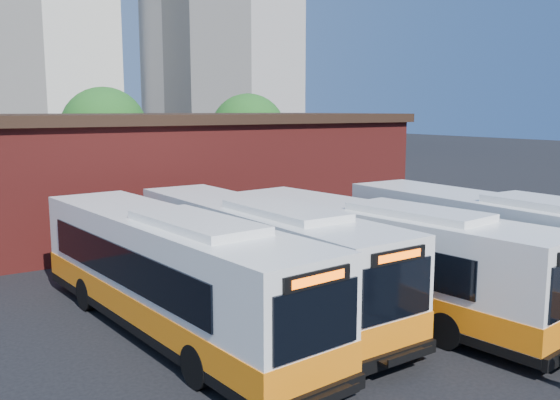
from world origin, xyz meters
TOP-DOWN VIEW (x-y plane):
  - ground at (0.00, 0.00)m, footprint 220.00×220.00m
  - bus_west at (-5.22, 4.56)m, footprint 3.99×13.79m
  - bus_midwest at (-1.85, 5.10)m, footprint 3.12×13.49m
  - bus_mideast at (1.48, 2.80)m, footprint 4.31×13.42m
  - bus_east at (5.48, 0.49)m, footprint 3.04×14.05m
  - depot_building at (0.00, 20.00)m, footprint 28.60×12.60m
  - tree_mid at (2.00, 34.00)m, footprint 6.56×6.56m
  - tree_east at (13.00, 31.00)m, footprint 6.24×6.24m

SIDE VIEW (x-z plane):
  - ground at x=0.00m, z-range 0.00..0.00m
  - bus_mideast at x=1.48m, z-range -0.17..3.44m
  - bus_midwest at x=-1.85m, z-range -0.17..3.49m
  - bus_west at x=-5.22m, z-range -0.17..3.54m
  - bus_east at x=5.48m, z-range -0.18..3.64m
  - depot_building at x=0.00m, z-range 0.06..6.46m
  - tree_east at x=13.00m, z-range 0.85..8.81m
  - tree_mid at x=2.00m, z-range 0.90..9.26m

